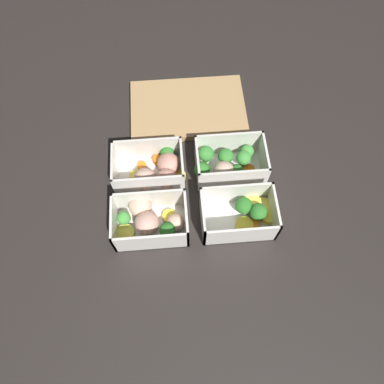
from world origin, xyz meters
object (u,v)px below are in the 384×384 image
container_near_right (245,213)px  container_far_left (156,171)px  container_near_left (150,220)px  container_far_right (227,164)px

container_near_right → container_far_left: bearing=147.8°
container_far_left → container_near_left: bearing=-99.0°
container_far_right → container_near_right: bearing=-79.4°
container_near_right → container_far_right: (-0.02, 0.12, 0.00)m
container_far_left → container_far_right: size_ratio=1.01×
container_near_left → container_far_right: 0.21m
container_far_left → container_far_right: same height
container_near_right → container_far_left: (-0.18, 0.11, 0.00)m
container_near_left → container_near_right: same height
container_near_left → container_far_left: bearing=81.0°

